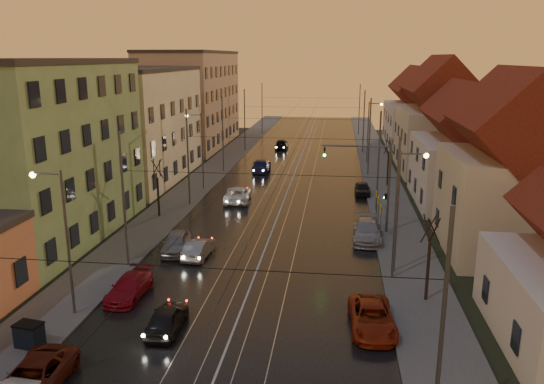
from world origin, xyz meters
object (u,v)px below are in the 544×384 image
at_px(street_lamp_0, 61,229).
at_px(driving_car_2, 238,194).
at_px(parked_right_0, 372,318).
at_px(street_lamp_2, 199,143).
at_px(parked_left_2, 129,287).
at_px(parked_left_3, 176,242).
at_px(street_lamp_1, 403,200).
at_px(parked_right_1, 367,231).
at_px(parked_left_1, 33,378).
at_px(driving_car_1, 199,248).
at_px(parked_right_2, 362,189).
at_px(driving_car_0, 167,318).
at_px(traffic_light_mast, 376,176).
at_px(dumpster, 29,336).
at_px(street_lamp_3, 371,126).
at_px(driving_car_4, 282,144).
at_px(driving_car_3, 262,165).

height_order(street_lamp_0, driving_car_2, street_lamp_0).
bearing_deg(driving_car_2, parked_right_0, 110.64).
bearing_deg(street_lamp_2, parked_left_2, -84.64).
bearing_deg(driving_car_2, parked_left_3, 77.37).
relative_size(driving_car_2, parked_left_3, 1.22).
relative_size(street_lamp_1, parked_right_1, 1.55).
bearing_deg(street_lamp_0, parked_left_1, -73.86).
bearing_deg(driving_car_1, parked_left_2, 72.99).
bearing_deg(parked_right_1, parked_left_2, -138.63).
relative_size(street_lamp_2, parked_right_2, 2.15).
distance_m(driving_car_0, driving_car_1, 10.15).
bearing_deg(parked_left_1, driving_car_0, 53.13).
relative_size(parked_left_1, parked_right_0, 1.00).
bearing_deg(street_lamp_1, traffic_light_mast, 97.91).
distance_m(driving_car_1, parked_left_2, 7.04).
relative_size(street_lamp_1, street_lamp_2, 1.00).
bearing_deg(street_lamp_0, parked_right_1, 40.63).
distance_m(street_lamp_0, parked_left_1, 8.06).
relative_size(driving_car_2, parked_left_2, 1.20).
bearing_deg(parked_right_1, parked_right_2, 91.11).
bearing_deg(driving_car_0, parked_left_1, 54.53).
height_order(parked_left_2, parked_right_0, parked_right_0).
relative_size(parked_right_1, dumpster, 4.30).
xyz_separation_m(driving_car_2, parked_left_1, (-2.81, -30.46, -0.05)).
relative_size(street_lamp_2, parked_left_1, 1.69).
height_order(street_lamp_1, driving_car_1, street_lamp_1).
distance_m(street_lamp_0, street_lamp_3, 47.62).
bearing_deg(parked_left_2, street_lamp_3, 70.74).
xyz_separation_m(driving_car_0, parked_left_2, (-3.36, 3.47, -0.03)).
bearing_deg(driving_car_0, parked_right_1, -126.92).
height_order(street_lamp_3, traffic_light_mast, street_lamp_3).
distance_m(parked_left_2, parked_right_2, 29.14).
height_order(driving_car_4, parked_left_1, driving_car_4).
height_order(driving_car_1, parked_right_2, driving_car_1).
bearing_deg(parked_right_0, parked_left_1, -156.68).
relative_size(parked_left_3, dumpster, 3.50).
relative_size(driving_car_3, driving_car_4, 1.13).
bearing_deg(street_lamp_2, driving_car_0, -78.76).
height_order(traffic_light_mast, parked_left_1, traffic_light_mast).
relative_size(street_lamp_0, street_lamp_3, 1.00).
height_order(traffic_light_mast, driving_car_2, traffic_light_mast).
xyz_separation_m(street_lamp_3, driving_car_2, (-13.49, -20.13, -4.17)).
height_order(street_lamp_1, driving_car_0, street_lamp_1).
relative_size(driving_car_0, driving_car_3, 0.73).
xyz_separation_m(driving_car_2, parked_right_1, (11.79, -9.70, 0.04)).
xyz_separation_m(traffic_light_mast, dumpster, (-17.25, -19.47, -3.90)).
relative_size(traffic_light_mast, driving_car_1, 1.84).
xyz_separation_m(driving_car_3, parked_right_0, (11.03, -37.25, -0.11)).
relative_size(driving_car_0, driving_car_4, 0.83).
xyz_separation_m(driving_car_1, dumpster, (-4.89, -12.65, 0.06)).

